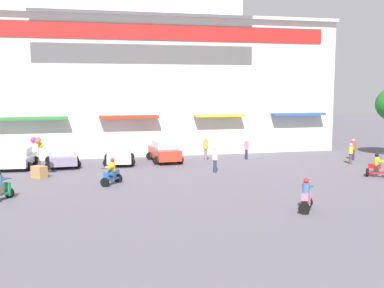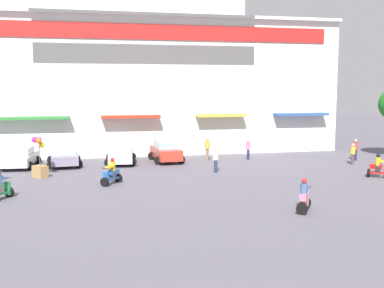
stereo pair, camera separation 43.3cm
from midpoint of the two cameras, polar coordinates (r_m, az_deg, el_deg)
ground_plane at (r=21.61m, az=-2.79°, el=-8.25°), size 128.00×128.00×0.00m
colonial_building at (r=44.23m, az=-8.16°, el=11.13°), size 36.09×17.74×21.24m
parked_car_0 at (r=35.15m, az=-19.75°, el=-1.51°), size 2.67×4.29×1.42m
parked_car_1 at (r=34.83m, az=-14.85°, el=-1.38°), size 2.58×4.01×1.48m
parked_car_2 at (r=35.09m, az=-8.26°, el=-1.23°), size 2.53×4.37×1.34m
parked_car_3 at (r=35.60m, az=-2.83°, el=-0.89°), size 2.46×3.97×1.58m
scooter_rider_1 at (r=25.55m, az=-21.69°, el=-4.88°), size 1.14×1.39×1.56m
scooter_rider_2 at (r=31.63m, az=22.07°, el=-2.70°), size 1.45×1.32×1.52m
scooter_rider_5 at (r=22.20m, az=13.93°, el=-6.30°), size 1.17×1.41×1.57m
scooter_rider_6 at (r=27.78m, az=-9.24°, el=-3.55°), size 1.33×1.49×1.55m
pedestrian_0 at (r=36.00m, az=2.20°, el=-0.45°), size 0.51×0.51×1.76m
pedestrian_1 at (r=36.12m, az=19.19°, el=-0.98°), size 0.46×0.46×1.56m
pedestrian_2 at (r=38.31m, az=19.46°, el=-0.52°), size 0.52×0.52×1.64m
pedestrian_3 at (r=31.10m, az=3.28°, el=-1.68°), size 0.49×0.49×1.73m
pedestrian_4 at (r=36.87m, az=7.15°, el=-0.50°), size 0.43×0.43×1.57m
balloon_vendor_cart at (r=30.81m, az=-17.55°, el=-2.17°), size 1.05×1.07×2.58m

